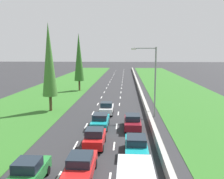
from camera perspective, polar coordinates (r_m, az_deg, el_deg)
The scene contains 15 objects.
ground_plane at distance 61.04m, azimuth 0.60°, elevation 0.72°, with size 300.00×300.00×0.00m, color #28282B.
grass_verge_left at distance 62.89m, azimuth -10.99°, elevation 0.81°, with size 14.00×140.00×0.04m, color #2D6623.
grass_verge_right at distance 62.06m, azimuth 13.95°, elevation 0.61°, with size 14.00×140.00×0.04m, color #2D6623.
median_barrier at distance 60.99m, azimuth 5.96°, elevation 1.07°, with size 0.44×120.00×0.85m, color #9E9B93.
lane_markings at distance 61.04m, azimuth 0.60°, elevation 0.72°, with size 3.64×116.00×0.01m.
red_sedan_centre_lane at distance 17.63m, azimuth -7.17°, elevation -16.94°, with size 1.82×4.50×1.64m.
red_hatchback_centre_lane at distance 22.64m, azimuth -3.94°, elevation -10.92°, with size 1.74×3.90×1.72m.
green_hatchback_left_lane at distance 17.52m, azimuth -18.39°, elevation -17.42°, with size 1.74×3.90×1.72m.
teal_sedan_right_lane at distance 20.93m, azimuth 5.53°, elevation -12.68°, with size 1.82×4.50×1.64m.
teal_sedan_centre_lane at distance 27.94m, azimuth -2.71°, elevation -7.15°, with size 1.82×4.50×1.64m.
white_hatchback_centre_lane at distance 33.79m, azimuth -1.22°, elevation -4.31°, with size 1.74×3.90×1.72m.
maroon_sedan_right_lane at distance 27.66m, azimuth 4.71°, elevation -7.33°, with size 1.82×4.50×1.64m.
poplar_tree_second at distance 36.03m, azimuth -14.20°, elevation 6.57°, with size 2.11×2.11×12.45m.
poplar_tree_third at distance 54.27m, azimuth -7.58°, elevation 7.33°, with size 2.11×2.11×12.37m.
street_light_mast at distance 32.26m, azimuth 9.27°, elevation 2.88°, with size 3.20×0.28×9.00m.
Camera 1 is at (2.77, -0.39, 8.41)m, focal length 39.99 mm.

